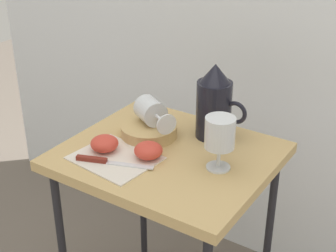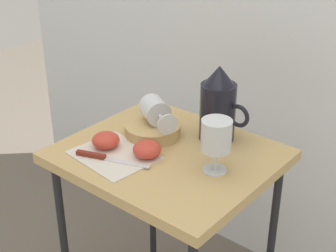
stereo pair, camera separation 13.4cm
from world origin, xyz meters
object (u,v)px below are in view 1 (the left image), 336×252
(wine_glass_upright, at_px, (220,135))
(apple_half_left, at_px, (104,143))
(wine_glass_tipped_near, at_px, (151,111))
(knife, at_px, (103,161))
(apple_half_right, at_px, (148,150))
(basket_tray, at_px, (149,130))
(pitcher, at_px, (214,108))
(table, at_px, (168,172))

(wine_glass_upright, relative_size, apple_half_left, 1.88)
(apple_half_left, bearing_deg, wine_glass_tipped_near, 73.46)
(wine_glass_upright, xyz_separation_m, knife, (-0.27, -0.15, -0.09))
(wine_glass_tipped_near, relative_size, apple_half_right, 2.02)
(basket_tray, bearing_deg, wine_glass_tipped_near, 93.90)
(pitcher, xyz_separation_m, apple_half_right, (-0.08, -0.21, -0.07))
(apple_half_left, bearing_deg, basket_tray, 71.39)
(table, relative_size, wine_glass_tipped_near, 4.25)
(knife, bearing_deg, wine_glass_upright, 29.18)
(pitcher, xyz_separation_m, wine_glass_tipped_near, (-0.16, -0.09, -0.02))
(pitcher, bearing_deg, apple_half_right, -111.30)
(wine_glass_upright, xyz_separation_m, apple_half_left, (-0.30, -0.10, -0.07))
(wine_glass_tipped_near, height_order, apple_half_left, wine_glass_tipped_near)
(basket_tray, distance_m, apple_half_right, 0.13)
(apple_half_left, xyz_separation_m, knife, (0.04, -0.05, -0.02))
(basket_tray, height_order, knife, basket_tray)
(wine_glass_upright, relative_size, wine_glass_tipped_near, 0.93)
(knife, bearing_deg, wine_glass_tipped_near, 87.60)
(wine_glass_tipped_near, distance_m, apple_half_right, 0.15)
(basket_tray, xyz_separation_m, wine_glass_upright, (0.26, -0.05, 0.08))
(apple_half_right, height_order, knife, apple_half_right)
(apple_half_left, distance_m, knife, 0.07)
(table, xyz_separation_m, pitcher, (0.06, 0.15, 0.16))
(table, height_order, wine_glass_tipped_near, wine_glass_tipped_near)
(table, distance_m, wine_glass_tipped_near, 0.18)
(pitcher, height_order, knife, pitcher)
(pitcher, bearing_deg, basket_tray, -146.94)
(wine_glass_upright, bearing_deg, apple_half_right, -161.46)
(table, bearing_deg, basket_tray, 153.68)
(table, relative_size, apple_half_right, 8.57)
(wine_glass_tipped_near, relative_size, apple_half_left, 2.02)
(table, bearing_deg, wine_glass_upright, 0.19)
(table, bearing_deg, apple_half_left, -147.36)
(table, xyz_separation_m, apple_half_left, (-0.15, -0.09, 0.09))
(basket_tray, xyz_separation_m, apple_half_left, (-0.05, -0.14, 0.01))
(table, relative_size, basket_tray, 4.03)
(apple_half_left, height_order, apple_half_right, same)
(wine_glass_tipped_near, distance_m, knife, 0.22)
(table, bearing_deg, wine_glass_tipped_near, 147.16)
(apple_half_left, bearing_deg, apple_half_right, 15.55)
(apple_half_right, bearing_deg, pitcher, 68.70)
(knife, bearing_deg, basket_tray, 87.10)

